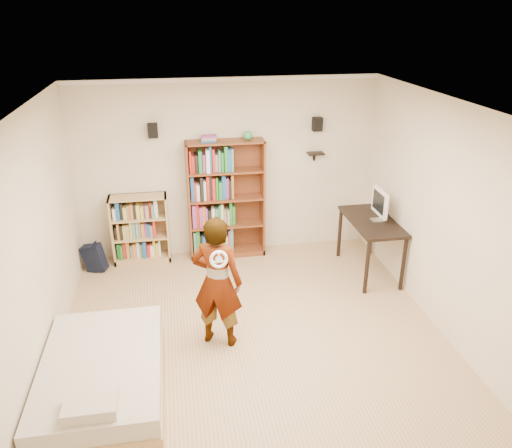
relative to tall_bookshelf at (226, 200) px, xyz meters
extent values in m
cube|color=tan|center=(0.04, -2.33, -0.91)|extent=(4.50, 5.00, 0.01)
cube|color=silver|center=(0.04, 0.17, 0.44)|extent=(4.50, 0.02, 2.70)
cube|color=silver|center=(0.04, -4.83, 0.44)|extent=(4.50, 0.02, 2.70)
cube|color=silver|center=(-2.21, -2.33, 0.44)|extent=(0.02, 5.00, 2.70)
cube|color=silver|center=(2.29, -2.33, 0.44)|extent=(0.02, 5.00, 2.70)
cube|color=white|center=(0.04, -2.33, 1.79)|extent=(4.50, 5.00, 0.02)
cube|color=white|center=(0.04, 0.14, 1.76)|extent=(4.50, 0.06, 0.06)
cube|color=white|center=(0.04, -4.80, 1.76)|extent=(4.50, 0.06, 0.06)
cube|color=white|center=(-2.18, -2.33, 1.76)|extent=(0.06, 5.00, 0.06)
cube|color=white|center=(2.26, -2.33, 1.76)|extent=(0.06, 5.00, 0.06)
cube|color=black|center=(-1.01, 0.07, 1.09)|extent=(0.14, 0.12, 0.20)
cube|color=black|center=(1.39, 0.07, 1.09)|extent=(0.14, 0.12, 0.20)
cube|color=black|center=(1.39, 0.08, 0.64)|extent=(0.25, 0.16, 0.02)
imported|color=black|center=(-0.36, -2.21, -0.12)|extent=(0.68, 0.57, 1.58)
torus|color=white|center=(-0.36, -2.50, 0.32)|extent=(0.19, 0.07, 0.19)
camera|label=1|loc=(-0.77, -7.03, 2.70)|focal=35.00mm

